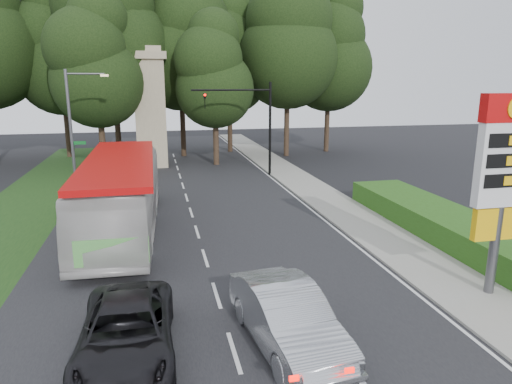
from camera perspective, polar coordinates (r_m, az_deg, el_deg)
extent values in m
plane|color=black|center=(12.78, -2.34, -20.65)|extent=(120.00, 120.00, 0.00)
cube|color=black|center=(23.60, -7.61, -4.23)|extent=(14.00, 80.00, 0.02)
cube|color=gray|center=(25.68, 11.65, -2.80)|extent=(3.00, 80.00, 0.12)
cube|color=#193814|center=(30.28, -26.91, -1.62)|extent=(5.00, 50.00, 0.02)
cube|color=#274E14|center=(23.66, 22.35, -3.62)|extent=(3.00, 14.00, 1.20)
cylinder|color=#59595E|center=(17.51, 27.56, -6.61)|extent=(0.32, 0.32, 3.20)
cube|color=#EFB30C|center=(17.22, 27.92, -3.48)|extent=(1.80, 0.25, 1.10)
cube|color=silver|center=(16.80, 28.68, 3.07)|extent=(2.00, 0.35, 2.80)
cube|color=#AF090A|center=(16.62, 29.39, 9.17)|extent=(2.10, 0.40, 0.90)
cube|color=black|center=(16.64, 29.16, 3.45)|extent=(1.70, 0.04, 0.45)
cube|color=black|center=(16.74, 28.90, 1.26)|extent=(1.70, 0.04, 0.45)
cylinder|color=black|center=(35.70, 1.76, 7.83)|extent=(0.20, 0.20, 7.20)
cylinder|color=black|center=(34.90, -3.10, 12.62)|extent=(6.00, 0.14, 0.14)
imported|color=black|center=(34.62, -6.43, 12.13)|extent=(0.18, 0.22, 1.10)
sphere|color=#FF0C05|center=(34.48, -6.40, 11.96)|extent=(0.18, 0.18, 0.18)
cylinder|color=#59595E|center=(33.00, -22.12, 7.07)|extent=(0.20, 0.20, 8.00)
cylinder|color=#59595E|center=(32.67, -20.58, 13.67)|extent=(2.40, 0.12, 0.12)
cube|color=#FFE599|center=(32.54, -18.42, 13.66)|extent=(0.50, 0.22, 0.14)
cube|color=#0C591E|center=(33.01, -21.22, 5.75)|extent=(0.85, 0.04, 0.22)
cube|color=#0C591E|center=(33.56, -21.83, 5.29)|extent=(0.04, 0.85, 0.22)
cube|color=gray|center=(40.49, -13.03, 9.45)|extent=(2.50, 2.50, 9.00)
cube|color=gray|center=(40.46, -13.41, 16.24)|extent=(3.00, 3.00, 0.60)
cube|color=gray|center=(40.49, -13.45, 16.95)|extent=(2.20, 2.20, 0.50)
cylinder|color=#2D2116|center=(48.31, -22.51, 7.25)|extent=(0.50, 0.50, 5.40)
sphere|color=black|center=(48.11, -23.12, 13.82)|extent=(8.40, 8.40, 8.40)
sphere|color=black|center=(48.27, -23.47, 17.36)|extent=(7.20, 7.20, 7.20)
sphere|color=black|center=(48.55, -23.77, 20.35)|extent=(5.40, 5.40, 5.40)
cylinder|color=#2D2116|center=(43.70, -16.91, 7.84)|extent=(0.50, 0.50, 6.48)
sphere|color=black|center=(43.60, -17.54, 16.57)|extent=(10.08, 10.08, 10.08)
sphere|color=black|center=(43.97, -17.89, 21.24)|extent=(8.64, 8.64, 8.64)
cylinder|color=#2D2116|center=(45.69, -9.13, 8.14)|extent=(0.50, 0.50, 5.94)
sphere|color=black|center=(45.53, -9.43, 15.80)|extent=(9.24, 9.24, 9.24)
sphere|color=black|center=(45.78, -9.60, 19.93)|extent=(7.92, 7.92, 7.92)
cylinder|color=#2D2116|center=(48.26, -3.28, 8.14)|extent=(0.50, 0.50, 5.22)
sphere|color=black|center=(48.05, -3.37, 14.52)|extent=(8.12, 8.12, 8.12)
sphere|color=black|center=(48.19, -3.42, 17.97)|extent=(6.96, 6.96, 6.96)
sphere|color=black|center=(48.44, -3.46, 20.88)|extent=(5.22, 5.22, 5.22)
cylinder|color=#2D2116|center=(45.45, 3.85, 8.36)|extent=(0.50, 0.50, 6.12)
sphere|color=black|center=(45.31, 3.98, 16.31)|extent=(9.52, 9.52, 9.52)
sphere|color=black|center=(45.60, 4.06, 20.58)|extent=(8.16, 8.16, 8.16)
cylinder|color=#2D2116|center=(48.98, 8.86, 8.29)|extent=(0.50, 0.50, 5.58)
sphere|color=black|center=(48.80, 9.11, 15.01)|extent=(8.68, 8.68, 8.68)
sphere|color=black|center=(48.98, 9.25, 18.63)|extent=(7.44, 7.44, 7.44)
sphere|color=black|center=(49.29, 9.37, 21.68)|extent=(5.58, 5.58, 5.58)
cylinder|color=#2D2116|center=(39.92, -18.64, 5.92)|extent=(0.50, 0.50, 4.68)
sphere|color=black|center=(39.62, -19.18, 12.82)|extent=(7.28, 7.28, 7.28)
sphere|color=black|center=(39.70, -19.48, 16.56)|extent=(6.24, 6.24, 6.24)
sphere|color=black|center=(39.91, -19.75, 19.72)|extent=(4.68, 4.68, 4.68)
cylinder|color=#2D2116|center=(40.57, -5.03, 6.43)|extent=(0.50, 0.50, 4.32)
sphere|color=black|center=(40.26, -5.16, 12.71)|extent=(6.72, 6.72, 6.72)
sphere|color=black|center=(40.30, -5.24, 16.13)|extent=(5.76, 5.76, 5.76)
sphere|color=black|center=(40.44, -5.30, 19.01)|extent=(4.32, 4.32, 4.32)
imported|color=silver|center=(23.08, -16.43, -0.42)|extent=(3.58, 13.17, 3.64)
imported|color=#A9ACB1|center=(13.05, 3.93, -15.41)|extent=(2.46, 5.45, 1.74)
imported|color=black|center=(13.07, -15.86, -16.51)|extent=(2.59, 5.40, 1.49)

